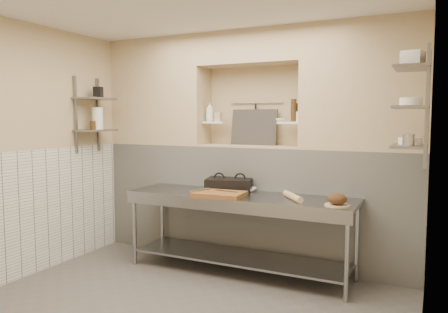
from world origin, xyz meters
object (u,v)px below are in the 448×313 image
Objects in this scene: jug_left at (97,118)px; prep_table at (239,217)px; rolling_pin at (293,197)px; bowl_alcove at (281,120)px; mixing_bowl at (248,190)px; cutting_board at (219,194)px; bread_loaf at (337,199)px; panini_press at (230,184)px; bottle_soap at (210,112)px.

prep_table is at bearing 2.90° from jug_left.
jug_left reaches higher than prep_table.
rolling_pin is 1.58× the size of jug_left.
prep_table is 1.25m from bowl_alcove.
mixing_bowl is at bearing 9.53° from jug_left.
cutting_board is 1.97m from jug_left.
bread_loaf is at bearing 1.60° from cutting_board.
prep_table is 4.22× the size of panini_press.
prep_table is 12.94× the size of mixing_bowl.
bowl_alcove is at bearing 60.37° from prep_table.
bottle_soap is at bearing 158.58° from bread_loaf.
bowl_alcove reaches higher than cutting_board.
bottle_soap is (-1.77, 0.69, 0.87)m from bread_loaf.
cutting_board is 2.17× the size of bottle_soap.
rolling_pin reaches higher than prep_table.
jug_left is (-1.28, -0.64, -0.09)m from bottle_soap.
panini_press reaches higher than prep_table.
cutting_board is at bearing -129.26° from prep_table.
jug_left is at bearing -178.32° from rolling_pin.
rolling_pin reaches higher than cutting_board.
jug_left reaches higher than cutting_board.
bowl_alcove is (0.29, 0.31, 0.81)m from mixing_bowl.
panini_press is at bearing -149.14° from bowl_alcove.
bread_loaf is at bearing -14.56° from rolling_pin.
mixing_bowl is at bearing 68.59° from cutting_board.
panini_press reaches higher than bread_loaf.
prep_table is at bearing -92.72° from mixing_bowl.
bread_loaf is 3.15m from jug_left.
mixing_bowl is (0.16, 0.41, 0.00)m from cutting_board.
bottle_soap reaches higher than panini_press.
panini_press is 3.07× the size of mixing_bowl.
bread_loaf is (1.34, -0.37, -0.00)m from panini_press.
rolling_pin is at bearing -59.88° from bowl_alcove.
prep_table is 14.07× the size of bread_loaf.
prep_table is 9.36× the size of jug_left.
bread_loaf is 0.67× the size of jug_left.
panini_press reaches higher than rolling_pin.
cutting_board is 1.94× the size of jug_left.
panini_press reaches higher than cutting_board.
bowl_alcove is at bearing 139.82° from bread_loaf.
rolling_pin is at bearing 1.68° from jug_left.
bowl_alcove reaches higher than bread_loaf.
panini_press is 1.41× the size of rolling_pin.
bread_loaf reaches higher than cutting_board.
cutting_board is 1.27m from bottle_soap.
panini_press is 1.02m from bottle_soap.
cutting_board is at bearing -168.26° from rolling_pin.
jug_left is at bearing -170.47° from mixing_bowl.
panini_press is 1.91m from jug_left.
bottle_soap is 1.88× the size of bowl_alcove.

